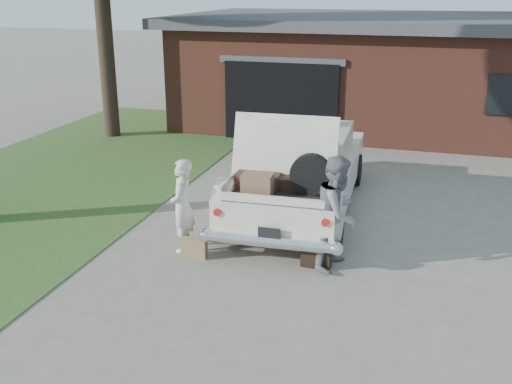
# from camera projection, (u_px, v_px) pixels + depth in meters

# --- Properties ---
(ground) EXTENTS (90.00, 90.00, 0.00)m
(ground) POSITION_uv_depth(u_px,v_px,m) (245.00, 271.00, 9.29)
(ground) COLOR gray
(ground) RESTS_ON ground
(grass_strip) EXTENTS (6.00, 16.00, 0.02)m
(grass_strip) POSITION_uv_depth(u_px,v_px,m) (53.00, 181.00, 13.49)
(grass_strip) COLOR #2D4C1E
(grass_strip) RESTS_ON ground
(house) EXTENTS (12.80, 7.80, 3.30)m
(house) POSITION_uv_depth(u_px,v_px,m) (385.00, 69.00, 18.84)
(house) COLOR brown
(house) RESTS_ON ground
(sedan) EXTENTS (2.31, 5.45, 2.18)m
(sedan) POSITION_uv_depth(u_px,v_px,m) (300.00, 171.00, 11.58)
(sedan) COLOR white
(sedan) RESTS_ON ground
(woman_left) EXTENTS (0.49, 0.64, 1.56)m
(woman_left) POSITION_uv_depth(u_px,v_px,m) (182.00, 206.00, 9.80)
(woman_left) COLOR beige
(woman_left) RESTS_ON ground
(woman_right) EXTENTS (0.84, 0.99, 1.80)m
(woman_right) POSITION_uv_depth(u_px,v_px,m) (338.00, 213.00, 9.17)
(woman_right) COLOR slate
(woman_right) RESTS_ON ground
(suitcase_left) EXTENTS (0.43, 0.14, 0.33)m
(suitcase_left) POSITION_uv_depth(u_px,v_px,m) (194.00, 248.00, 9.71)
(suitcase_left) COLOR olive
(suitcase_left) RESTS_ON ground
(suitcase_right) EXTENTS (0.48, 0.18, 0.36)m
(suitcase_right) POSITION_uv_depth(u_px,v_px,m) (316.00, 257.00, 9.36)
(suitcase_right) COLOR black
(suitcase_right) RESTS_ON ground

